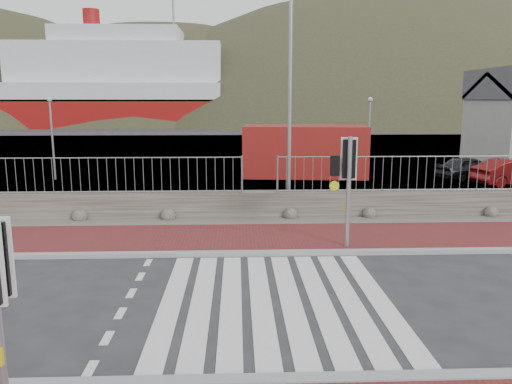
{
  "coord_description": "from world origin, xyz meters",
  "views": [
    {
      "loc": [
        -0.76,
        -9.49,
        4.01
      ],
      "look_at": [
        -0.28,
        3.0,
        1.68
      ],
      "focal_mm": 35.0,
      "sensor_mm": 36.0,
      "label": 1
    }
  ],
  "objects_px": {
    "traffic_signal_far": "(348,169)",
    "ferry": "(78,90)",
    "shipping_container": "(305,151)",
    "car_a": "(469,168)",
    "streetlight": "(294,88)",
    "car_b": "(512,172)"
  },
  "relations": [
    {
      "from": "traffic_signal_far",
      "to": "ferry",
      "type": "bearing_deg",
      "value": -63.39
    },
    {
      "from": "ferry",
      "to": "car_a",
      "type": "xyz_separation_m",
      "value": [
        35.71,
        -52.67,
        -4.78
      ]
    },
    {
      "from": "ferry",
      "to": "traffic_signal_far",
      "type": "bearing_deg",
      "value": -67.39
    },
    {
      "from": "ferry",
      "to": "streetlight",
      "type": "distance_m",
      "value": 65.13
    },
    {
      "from": "car_b",
      "to": "car_a",
      "type": "bearing_deg",
      "value": 18.85
    },
    {
      "from": "streetlight",
      "to": "car_b",
      "type": "height_order",
      "value": "streetlight"
    },
    {
      "from": "shipping_container",
      "to": "car_a",
      "type": "xyz_separation_m",
      "value": [
        8.25,
        -1.36,
        -0.74
      ]
    },
    {
      "from": "ferry",
      "to": "traffic_signal_far",
      "type": "height_order",
      "value": "ferry"
    },
    {
      "from": "streetlight",
      "to": "shipping_container",
      "type": "distance_m",
      "value": 9.13
    },
    {
      "from": "streetlight",
      "to": "shipping_container",
      "type": "xyz_separation_m",
      "value": [
        1.59,
        8.45,
        -3.06
      ]
    },
    {
      "from": "traffic_signal_far",
      "to": "streetlight",
      "type": "distance_m",
      "value": 5.21
    },
    {
      "from": "car_a",
      "to": "car_b",
      "type": "height_order",
      "value": "car_b"
    },
    {
      "from": "traffic_signal_far",
      "to": "streetlight",
      "type": "bearing_deg",
      "value": -74.42
    },
    {
      "from": "streetlight",
      "to": "car_a",
      "type": "height_order",
      "value": "streetlight"
    },
    {
      "from": "ferry",
      "to": "shipping_container",
      "type": "xyz_separation_m",
      "value": [
        27.46,
        -51.31,
        -4.03
      ]
    },
    {
      "from": "streetlight",
      "to": "shipping_container",
      "type": "height_order",
      "value": "streetlight"
    },
    {
      "from": "ferry",
      "to": "streetlight",
      "type": "bearing_deg",
      "value": -66.59
    },
    {
      "from": "shipping_container",
      "to": "car_a",
      "type": "distance_m",
      "value": 8.39
    },
    {
      "from": "car_a",
      "to": "shipping_container",
      "type": "bearing_deg",
      "value": 65.75
    },
    {
      "from": "streetlight",
      "to": "car_b",
      "type": "bearing_deg",
      "value": 9.04
    },
    {
      "from": "traffic_signal_far",
      "to": "car_b",
      "type": "height_order",
      "value": "traffic_signal_far"
    },
    {
      "from": "streetlight",
      "to": "shipping_container",
      "type": "bearing_deg",
      "value": 63.25
    }
  ]
}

